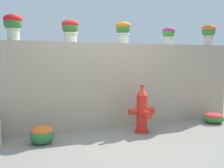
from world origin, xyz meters
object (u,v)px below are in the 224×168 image
potted_plant_4 (169,34)px  potted_plant_5 (209,32)px  potted_plant_1 (13,23)px  flower_bush_left (42,134)px  potted_plant_3 (123,30)px  flower_bush_right (214,118)px  fire_hydrant (142,111)px  potted_plant_2 (70,28)px

potted_plant_4 → potted_plant_5: bearing=-2.4°
potted_plant_1 → potted_plant_4: potted_plant_1 is taller
potted_plant_1 → flower_bush_left: 1.85m
potted_plant_3 → flower_bush_right: bearing=-20.0°
potted_plant_5 → flower_bush_right: 1.87m
flower_bush_left → flower_bush_right: size_ratio=0.85×
potted_plant_1 → potted_plant_3: 1.98m
flower_bush_right → potted_plant_4: bearing=138.6°
potted_plant_1 → potted_plant_3: size_ratio=1.02×
potted_plant_3 → fire_hydrant: 1.62m
potted_plant_4 → flower_bush_left: bearing=-165.6°
potted_plant_4 → potted_plant_5: potted_plant_5 is taller
potted_plant_1 → fire_hydrant: 2.59m
potted_plant_1 → flower_bush_left: potted_plant_1 is taller
potted_plant_5 → flower_bush_right: size_ratio=1.08×
potted_plant_4 → flower_bush_left: (-2.66, -0.68, -1.65)m
potted_plant_2 → potted_plant_3: bearing=-0.4°
potted_plant_4 → fire_hydrant: (-0.96, -0.68, -1.42)m
potted_plant_5 → fire_hydrant: size_ratio=0.56×
potted_plant_3 → flower_bush_right: 2.51m
potted_plant_2 → potted_plant_3: 1.03m
potted_plant_3 → flower_bush_right: potted_plant_3 is taller
potted_plant_1 → potted_plant_4: bearing=0.9°
potted_plant_2 → potted_plant_4: (2.05, -0.02, -0.03)m
fire_hydrant → flower_bush_right: size_ratio=1.95×
fire_hydrant → potted_plant_1: bearing=162.7°
potted_plant_2 → potted_plant_4: 2.05m
potted_plant_2 → fire_hydrant: bearing=-32.9°
potted_plant_1 → flower_bush_right: bearing=-8.7°
potted_plant_1 → potted_plant_2: (0.95, 0.07, -0.03)m
potted_plant_1 → flower_bush_left: size_ratio=1.20×
fire_hydrant → flower_bush_left: size_ratio=2.29×
fire_hydrant → flower_bush_right: 1.67m
potted_plant_2 → flower_bush_right: 3.29m
potted_plant_1 → potted_plant_2: 0.96m
fire_hydrant → flower_bush_left: fire_hydrant is taller
potted_plant_3 → potted_plant_4: size_ratio=1.18×
potted_plant_4 → potted_plant_5: 1.00m
potted_plant_2 → flower_bush_left: 1.92m
potted_plant_1 → potted_plant_5: potted_plant_5 is taller
potted_plant_2 → potted_plant_3: potted_plant_3 is taller
potted_plant_4 → flower_bush_left: size_ratio=1.01×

